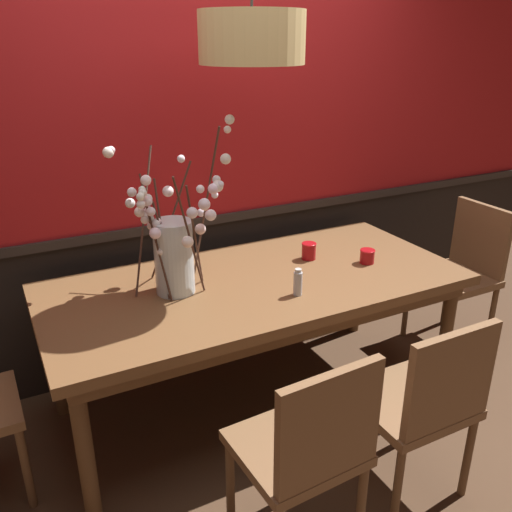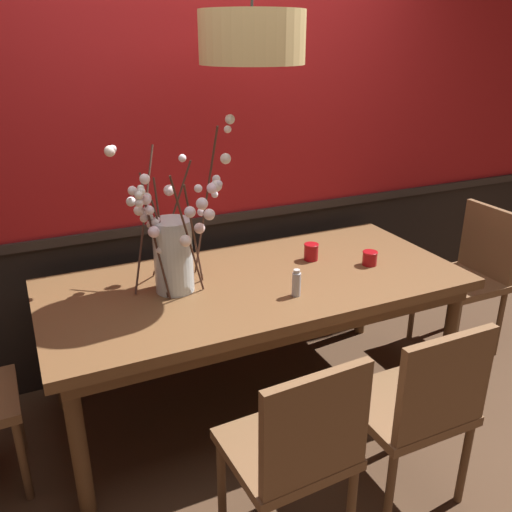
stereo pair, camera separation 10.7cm
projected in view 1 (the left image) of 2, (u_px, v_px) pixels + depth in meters
ground_plane at (256, 401)px, 3.02m from camera, size 24.00×24.00×0.00m
back_wall at (201, 126)px, 3.04m from camera, size 5.52×0.14×2.88m
dining_table at (256, 294)px, 2.77m from camera, size 2.13×0.98×0.75m
chair_near_side_left at (307, 448)px, 1.94m from camera, size 0.46×0.44×0.91m
chair_near_side_right at (422, 400)px, 2.23m from camera, size 0.45×0.44×0.88m
chair_far_side_left at (147, 272)px, 3.40m from camera, size 0.45×0.42×0.91m
chair_head_east_end at (463, 267)px, 3.44m from camera, size 0.43×0.45×0.93m
vase_with_blossoms at (174, 249)px, 2.53m from camera, size 0.57×0.48×0.82m
candle_holder_nearer_center at (367, 256)px, 2.93m from camera, size 0.08×0.08×0.08m
candle_holder_nearer_edge at (309, 251)px, 2.98m from camera, size 0.08×0.08×0.09m
condiment_bottle at (298, 283)px, 2.55m from camera, size 0.04×0.04×0.13m
pendant_lamp at (252, 37)px, 2.33m from camera, size 0.47×0.47×1.09m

